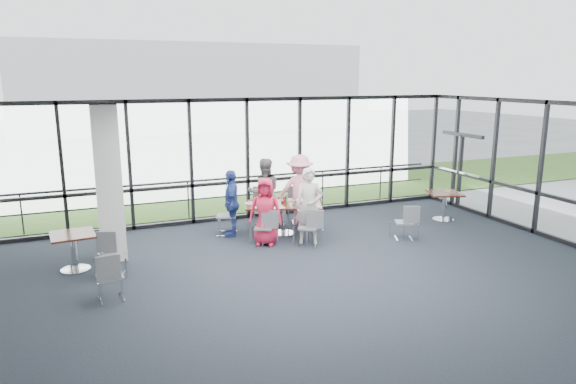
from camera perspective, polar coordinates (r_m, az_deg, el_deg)
name	(u,v)px	position (r m, az deg, el deg)	size (l,w,h in m)	color
floor	(333,285)	(9.57, 5.03, -10.31)	(12.00, 10.00, 0.02)	#1B212C
ceiling	(337,108)	(8.83, 5.43, 9.25)	(12.00, 10.00, 0.04)	silver
curtain_wall_back	(248,159)	(13.61, -4.52, 3.68)	(12.00, 0.10, 3.20)	white
exit_door	(460,172)	(15.58, 18.56, 2.14)	(0.12, 1.60, 2.10)	black
structural_column	(109,184)	(11.03, -19.30, 0.87)	(0.50, 0.50, 3.20)	white
apron	(205,183)	(18.65, -9.16, 0.95)	(80.00, 70.00, 0.02)	slate
grass_strip	(220,194)	(16.75, -7.58, -0.23)	(80.00, 5.00, 0.01)	#2B531A
hangar_main	(188,86)	(40.63, -11.02, 11.44)	(24.00, 10.00, 6.00)	silver
guard_rail	(242,195)	(14.38, -5.18, -0.31)	(0.06, 0.06, 12.00)	#2D2D33
main_table	(283,209)	(12.32, -0.53, -1.93)	(2.02, 1.53, 0.75)	#37100E
side_table_left	(73,240)	(10.84, -22.78, -4.94)	(0.87, 0.87, 0.75)	#37100E
side_table_right	(445,197)	(14.12, 17.02, -0.54)	(1.04, 1.04, 0.75)	#37100E
diner_near_left	(265,212)	(11.52, -2.53, -2.18)	(0.75, 0.49, 1.53)	#D21E43
diner_near_right	(309,206)	(11.60, 2.36, -1.56)	(0.63, 0.46, 1.74)	silver
diner_far_left	(264,192)	(13.02, -2.65, -0.01)	(0.84, 0.52, 1.73)	slate
diner_far_right	(300,190)	(13.07, 1.30, 0.23)	(1.17, 0.60, 1.81)	pink
diner_end	(232,203)	(12.23, -6.29, -1.22)	(0.93, 0.51, 1.59)	#2B3F8E
chair_main_nl	(264,228)	(11.57, -2.69, -3.98)	(0.40, 0.40, 0.81)	slate
chair_main_nr	(308,228)	(11.54, 2.24, -3.98)	(0.41, 0.41, 0.83)	slate
chair_main_fl	(268,207)	(13.17, -2.28, -1.62)	(0.46, 0.46, 0.94)	slate
chair_main_fr	(301,206)	(13.23, 1.44, -1.56)	(0.46, 0.46, 0.93)	slate
chair_main_end	(226,216)	(12.39, -6.86, -2.64)	(0.46, 0.46, 0.93)	slate
chair_spare_la	(110,277)	(9.28, -19.17, -8.89)	(0.41, 0.41, 0.84)	slate
chair_spare_lb	(112,255)	(10.36, -18.99, -6.68)	(0.40, 0.40, 0.82)	slate
chair_spare_r	(404,222)	(12.27, 12.80, -3.32)	(0.40, 0.40, 0.81)	slate
plate_nl	(261,207)	(11.95, -3.04, -1.70)	(0.27, 0.27, 0.01)	white
plate_nr	(306,207)	(11.97, 1.97, -1.66)	(0.28, 0.28, 0.01)	white
plate_fl	(266,200)	(12.63, -2.45, -0.89)	(0.26, 0.26, 0.01)	white
plate_fr	(301,200)	(12.61, 1.47, -0.92)	(0.28, 0.28, 0.01)	white
plate_end	(250,203)	(12.34, -4.26, -1.25)	(0.25, 0.25, 0.01)	white
tumbler_a	(273,203)	(12.03, -1.67, -1.27)	(0.07, 0.07, 0.14)	white
tumbler_b	(294,202)	(12.13, 0.66, -1.14)	(0.07, 0.07, 0.14)	white
tumbler_c	(287,198)	(12.53, -0.15, -0.72)	(0.07, 0.07, 0.13)	white
tumbler_d	(255,203)	(12.11, -3.72, -1.20)	(0.07, 0.07, 0.14)	white
menu_a	(278,208)	(11.91, -1.07, -1.76)	(0.31, 0.22, 0.00)	silver
menu_b	(314,206)	(12.08, 2.87, -1.56)	(0.29, 0.20, 0.00)	silver
menu_c	(288,200)	(12.67, 0.00, -0.87)	(0.31, 0.21, 0.00)	silver
condiment_caddy	(284,202)	(12.38, -0.50, -1.11)	(0.10, 0.07, 0.04)	black
ketchup_bottle	(284,200)	(12.28, -0.44, -0.89)	(0.06, 0.06, 0.18)	#B30F24
green_bottle	(286,199)	(12.32, -0.24, -0.80)	(0.05, 0.05, 0.20)	#1B692E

